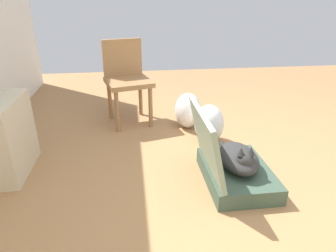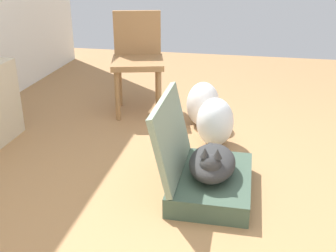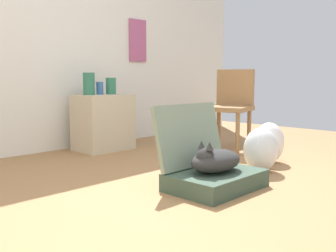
{
  "view_description": "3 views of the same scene",
  "coord_description": "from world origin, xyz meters",
  "px_view_note": "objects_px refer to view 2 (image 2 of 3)",
  "views": [
    {
      "loc": [
        -1.7,
        0.77,
        1.34
      ],
      "look_at": [
        0.2,
        0.53,
        0.48
      ],
      "focal_mm": 31.63,
      "sensor_mm": 36.0,
      "label": 1
    },
    {
      "loc": [
        -2.1,
        -0.17,
        1.41
      ],
      "look_at": [
        0.02,
        0.26,
        0.48
      ],
      "focal_mm": 44.59,
      "sensor_mm": 36.0,
      "label": 2
    },
    {
      "loc": [
        -2.05,
        -1.66,
        0.8
      ],
      "look_at": [
        0.06,
        0.4,
        0.43
      ],
      "focal_mm": 41.57,
      "sensor_mm": 36.0,
      "label": 3
    }
  ],
  "objects_px": {
    "plastic_bag_white": "(215,122)",
    "chair": "(138,57)",
    "cat": "(212,163)",
    "plastic_bag_clear": "(203,104)",
    "suitcase_base": "(211,183)"
  },
  "relations": [
    {
      "from": "suitcase_base",
      "to": "plastic_bag_white",
      "type": "bearing_deg",
      "value": 3.93
    },
    {
      "from": "plastic_bag_clear",
      "to": "plastic_bag_white",
      "type": "bearing_deg",
      "value": -159.85
    },
    {
      "from": "cat",
      "to": "plastic_bag_clear",
      "type": "height_order",
      "value": "plastic_bag_clear"
    },
    {
      "from": "suitcase_base",
      "to": "cat",
      "type": "bearing_deg",
      "value": 178.19
    },
    {
      "from": "suitcase_base",
      "to": "plastic_bag_white",
      "type": "relative_size",
      "value": 1.78
    },
    {
      "from": "plastic_bag_clear",
      "to": "cat",
      "type": "bearing_deg",
      "value": -170.28
    },
    {
      "from": "cat",
      "to": "plastic_bag_white",
      "type": "height_order",
      "value": "plastic_bag_white"
    },
    {
      "from": "cat",
      "to": "plastic_bag_clear",
      "type": "bearing_deg",
      "value": 9.72
    },
    {
      "from": "cat",
      "to": "plastic_bag_clear",
      "type": "relative_size",
      "value": 1.36
    },
    {
      "from": "plastic_bag_white",
      "to": "chair",
      "type": "relative_size",
      "value": 0.42
    },
    {
      "from": "cat",
      "to": "plastic_bag_clear",
      "type": "xyz_separation_m",
      "value": [
        1.07,
        0.18,
        -0.02
      ]
    },
    {
      "from": "plastic_bag_white",
      "to": "chair",
      "type": "bearing_deg",
      "value": 50.37
    },
    {
      "from": "chair",
      "to": "suitcase_base",
      "type": "bearing_deg",
      "value": -72.85
    },
    {
      "from": "cat",
      "to": "chair",
      "type": "xyz_separation_m",
      "value": [
        1.34,
        0.82,
        0.29
      ]
    },
    {
      "from": "suitcase_base",
      "to": "cat",
      "type": "distance_m",
      "value": 0.15
    }
  ]
}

